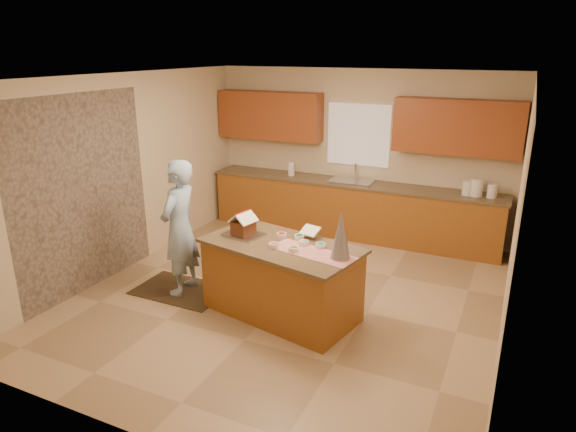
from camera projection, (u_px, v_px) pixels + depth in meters
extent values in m
plane|color=tan|center=(288.00, 296.00, 6.50)|extent=(5.50, 5.50, 0.00)
plane|color=silver|center=(289.00, 77.00, 5.65)|extent=(5.50, 5.50, 0.00)
plane|color=beige|center=(358.00, 153.00, 8.44)|extent=(5.50, 5.50, 0.00)
plane|color=beige|center=(130.00, 288.00, 3.71)|extent=(5.50, 5.50, 0.00)
plane|color=beige|center=(126.00, 173.00, 7.08)|extent=(5.50, 5.50, 0.00)
plane|color=beige|center=(516.00, 223.00, 5.07)|extent=(5.50, 5.50, 0.00)
plane|color=gray|center=(83.00, 195.00, 6.41)|extent=(0.00, 2.50, 2.50)
cube|color=white|center=(359.00, 135.00, 8.32)|extent=(1.05, 0.03, 1.00)
cube|color=#9C4C20|center=(351.00, 210.00, 8.47)|extent=(4.80, 0.60, 0.88)
cube|color=brown|center=(352.00, 183.00, 8.32)|extent=(4.85, 0.63, 0.04)
cube|color=brown|center=(270.00, 115.00, 8.73)|extent=(1.85, 0.35, 0.80)
cube|color=brown|center=(458.00, 127.00, 7.49)|extent=(1.85, 0.35, 0.80)
cube|color=silver|center=(352.00, 184.00, 8.33)|extent=(0.70, 0.45, 0.12)
cylinder|color=silver|center=(355.00, 171.00, 8.43)|extent=(0.03, 0.03, 0.28)
cube|color=#9C4C20|center=(281.00, 281.00, 5.94)|extent=(1.88, 1.21, 0.85)
cube|color=brown|center=(281.00, 246.00, 5.80)|extent=(1.97, 1.30, 0.04)
cube|color=#AA0C0D|center=(313.00, 253.00, 5.55)|extent=(1.01, 0.54, 0.01)
cube|color=silver|center=(244.00, 234.00, 6.06)|extent=(0.50, 0.41, 0.02)
cube|color=white|center=(310.00, 231.00, 5.96)|extent=(0.24, 0.21, 0.09)
cone|color=silver|center=(341.00, 235.00, 5.32)|extent=(0.25, 0.25, 0.53)
cube|color=black|center=(181.00, 290.00, 6.64)|extent=(1.17, 0.76, 0.01)
imported|color=#93B2D1|center=(180.00, 228.00, 6.34)|extent=(0.46, 0.66, 1.73)
cylinder|color=white|center=(468.00, 188.00, 7.56)|extent=(0.16, 0.16, 0.22)
cylinder|color=white|center=(477.00, 187.00, 7.50)|extent=(0.18, 0.18, 0.26)
cylinder|color=white|center=(492.00, 191.00, 7.43)|extent=(0.14, 0.14, 0.20)
cylinder|color=white|center=(291.00, 169.00, 8.71)|extent=(0.11, 0.11, 0.24)
cube|color=brown|center=(243.00, 227.00, 6.03)|extent=(0.26, 0.27, 0.15)
cube|color=white|center=(239.00, 216.00, 6.02)|extent=(0.19, 0.29, 0.12)
cube|color=white|center=(247.00, 218.00, 5.95)|extent=(0.19, 0.29, 0.12)
cylinder|color=red|center=(243.00, 213.00, 5.97)|extent=(0.07, 0.27, 0.02)
cylinder|color=green|center=(299.00, 237.00, 5.93)|extent=(0.12, 0.12, 0.05)
cylinder|color=#33C0B7|center=(320.00, 246.00, 5.67)|extent=(0.12, 0.12, 0.05)
cylinder|color=red|center=(282.00, 235.00, 5.99)|extent=(0.12, 0.12, 0.05)
cylinder|color=gold|center=(294.00, 249.00, 5.57)|extent=(0.12, 0.12, 0.05)
cylinder|color=pink|center=(274.00, 245.00, 5.68)|extent=(0.12, 0.12, 0.05)
cylinder|color=white|center=(304.00, 243.00, 5.75)|extent=(0.12, 0.12, 0.05)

